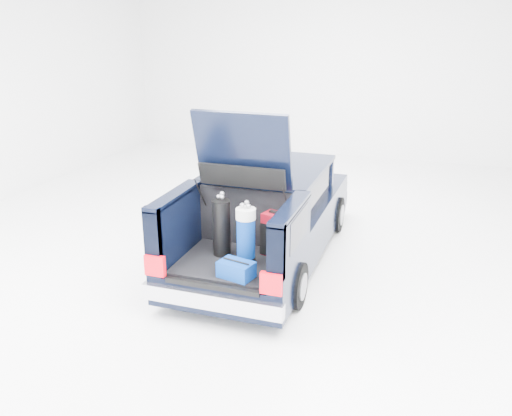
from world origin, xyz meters
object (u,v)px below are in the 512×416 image
(blue_golf_bag, at_px, (246,236))
(blue_duffel, at_px, (236,269))
(black_golf_bag, at_px, (222,227))
(red_suitcase, at_px, (277,235))
(car, at_px, (268,215))

(blue_golf_bag, distance_m, blue_duffel, 0.48)
(blue_duffel, bearing_deg, blue_golf_bag, 105.05)
(black_golf_bag, xyz_separation_m, blue_duffel, (0.41, -0.56, -0.29))
(red_suitcase, xyz_separation_m, blue_golf_bag, (-0.29, -0.38, 0.10))
(car, height_order, blue_duffel, car)
(blue_golf_bag, bearing_deg, blue_duffel, -112.35)
(black_golf_bag, bearing_deg, car, 72.16)
(red_suitcase, xyz_separation_m, black_golf_bag, (-0.69, -0.21, 0.10))
(car, relative_size, blue_golf_bag, 5.52)
(blue_duffel, bearing_deg, car, 109.34)
(blue_golf_bag, bearing_deg, red_suitcase, 27.74)
(car, distance_m, black_golf_bag, 1.49)
(black_golf_bag, distance_m, blue_duffel, 0.75)
(red_suitcase, distance_m, blue_duffel, 0.84)
(blue_golf_bag, bearing_deg, black_golf_bag, 132.96)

